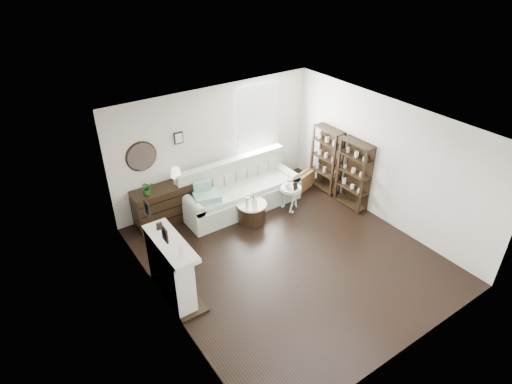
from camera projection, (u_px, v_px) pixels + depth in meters
room at (244, 128)px, 9.87m from camera, size 5.50×5.50×5.50m
fireplace at (172, 271)px, 7.25m from camera, size 0.50×1.40×1.84m
shelf_unit_far at (326, 160)px, 10.24m from camera, size 0.30×0.80×1.60m
shelf_unit_near at (354, 175)px, 9.61m from camera, size 0.30×0.80×1.60m
sofa at (239, 192)px, 9.81m from camera, size 2.77×0.96×1.07m
quilt at (207, 197)px, 9.14m from camera, size 0.64×0.56×0.14m
suitcase at (305, 180)px, 10.57m from camera, size 0.67×0.40×0.42m
dresser at (163, 205)px, 9.23m from camera, size 1.26×0.54×0.84m
table_lamp at (176, 176)px, 9.09m from camera, size 0.25×0.25×0.37m
potted_plant at (147, 188)px, 8.74m from camera, size 0.27×0.23×0.29m
drum_table at (252, 212)px, 9.34m from camera, size 0.65×0.65×0.45m
pedestal_table at (291, 189)px, 9.60m from camera, size 0.47×0.47×0.57m
eiffel_drum at (253, 198)px, 9.24m from camera, size 0.13×0.13×0.20m
bottle_drum at (247, 201)px, 9.01m from camera, size 0.07×0.07×0.32m
card_frame_drum at (254, 203)px, 9.03m from camera, size 0.17×0.10×0.21m
eiffel_ped at (294, 182)px, 9.59m from camera, size 0.13×0.13×0.18m
flask_ped at (288, 183)px, 9.48m from camera, size 0.14×0.14×0.26m
card_frame_ped at (295, 186)px, 9.45m from camera, size 0.14×0.07×0.17m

